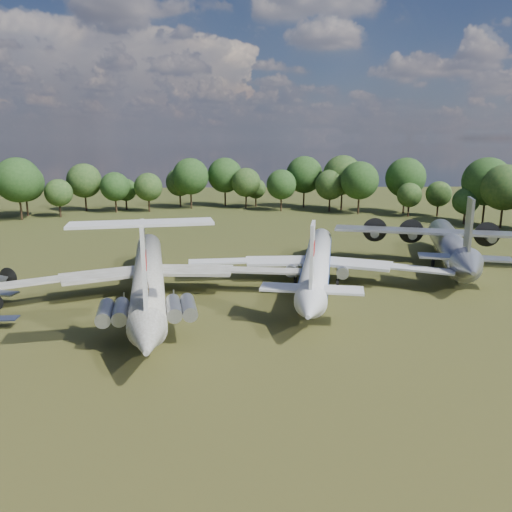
{
  "coord_description": "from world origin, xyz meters",
  "views": [
    {
      "loc": [
        5.71,
        -64.63,
        20.4
      ],
      "look_at": [
        8.28,
        0.56,
        5.0
      ],
      "focal_mm": 35.0,
      "sensor_mm": 36.0,
      "label": 1
    }
  ],
  "objects_px": {
    "person_on_il62": "(146,287)",
    "tu104_jet": "(317,267)",
    "an12_transport": "(450,249)",
    "il62_airliner": "(149,281)"
  },
  "relations": [
    {
      "from": "person_on_il62",
      "to": "tu104_jet",
      "type": "bearing_deg",
      "value": -163.4
    },
    {
      "from": "il62_airliner",
      "to": "an12_transport",
      "type": "xyz_separation_m",
      "value": [
        46.3,
        16.19,
        0.19
      ]
    },
    {
      "from": "il62_airliner",
      "to": "tu104_jet",
      "type": "bearing_deg",
      "value": 6.22
    },
    {
      "from": "il62_airliner",
      "to": "an12_transport",
      "type": "bearing_deg",
      "value": 9.96
    },
    {
      "from": "an12_transport",
      "to": "person_on_il62",
      "type": "distance_m",
      "value": 53.58
    },
    {
      "from": "tu104_jet",
      "to": "person_on_il62",
      "type": "relative_size",
      "value": 28.1
    },
    {
      "from": "an12_transport",
      "to": "tu104_jet",
      "type": "bearing_deg",
      "value": -141.6
    },
    {
      "from": "tu104_jet",
      "to": "person_on_il62",
      "type": "bearing_deg",
      "value": -123.5
    },
    {
      "from": "an12_transport",
      "to": "person_on_il62",
      "type": "height_order",
      "value": "person_on_il62"
    },
    {
      "from": "an12_transport",
      "to": "il62_airliner",
      "type": "bearing_deg",
      "value": -145.06
    }
  ]
}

